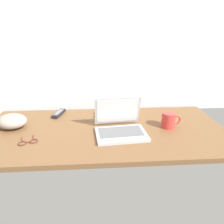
{
  "coord_description": "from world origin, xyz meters",
  "views": [
    {
      "loc": [
        -0.04,
        -1.25,
        0.64
      ],
      "look_at": [
        0.05,
        0.0,
        0.15
      ],
      "focal_mm": 33.63,
      "sensor_mm": 36.0,
      "label": 1
    }
  ],
  "objects_px": {
    "coffee_mug": "(169,120)",
    "book_stack": "(111,114)",
    "eyeglasses": "(28,142)",
    "cushion": "(12,121)",
    "laptop": "(120,126)",
    "remote_control_near": "(59,113)"
  },
  "relations": [
    {
      "from": "laptop",
      "to": "book_stack",
      "type": "distance_m",
      "value": 0.27
    },
    {
      "from": "coffee_mug",
      "to": "cushion",
      "type": "bearing_deg",
      "value": 176.35
    },
    {
      "from": "laptop",
      "to": "cushion",
      "type": "bearing_deg",
      "value": 170.5
    },
    {
      "from": "laptop",
      "to": "eyeglasses",
      "type": "height_order",
      "value": "laptop"
    },
    {
      "from": "coffee_mug",
      "to": "book_stack",
      "type": "height_order",
      "value": "coffee_mug"
    },
    {
      "from": "laptop",
      "to": "remote_control_near",
      "type": "relative_size",
      "value": 1.97
    },
    {
      "from": "remote_control_near",
      "to": "eyeglasses",
      "type": "height_order",
      "value": "remote_control_near"
    },
    {
      "from": "cushion",
      "to": "eyeglasses",
      "type": "bearing_deg",
      "value": -52.91
    },
    {
      "from": "remote_control_near",
      "to": "cushion",
      "type": "relative_size",
      "value": 0.83
    },
    {
      "from": "laptop",
      "to": "book_stack",
      "type": "xyz_separation_m",
      "value": [
        -0.04,
        0.26,
        -0.02
      ]
    },
    {
      "from": "coffee_mug",
      "to": "remote_control_near",
      "type": "relative_size",
      "value": 0.78
    },
    {
      "from": "coffee_mug",
      "to": "cushion",
      "type": "xyz_separation_m",
      "value": [
        -1.04,
        0.07,
        -0.01
      ]
    },
    {
      "from": "book_stack",
      "to": "eyeglasses",
      "type": "bearing_deg",
      "value": -144.67
    },
    {
      "from": "cushion",
      "to": "remote_control_near",
      "type": "bearing_deg",
      "value": 36.73
    },
    {
      "from": "coffee_mug",
      "to": "eyeglasses",
      "type": "relative_size",
      "value": 1.02
    },
    {
      "from": "eyeglasses",
      "to": "laptop",
      "type": "bearing_deg",
      "value": 9.81
    },
    {
      "from": "remote_control_near",
      "to": "cushion",
      "type": "xyz_separation_m",
      "value": [
        -0.27,
        -0.2,
        0.03
      ]
    },
    {
      "from": "remote_control_near",
      "to": "book_stack",
      "type": "relative_size",
      "value": 0.75
    },
    {
      "from": "remote_control_near",
      "to": "eyeglasses",
      "type": "distance_m",
      "value": 0.43
    },
    {
      "from": "laptop",
      "to": "remote_control_near",
      "type": "distance_m",
      "value": 0.54
    },
    {
      "from": "laptop",
      "to": "eyeglasses",
      "type": "distance_m",
      "value": 0.56
    },
    {
      "from": "remote_control_near",
      "to": "cushion",
      "type": "height_order",
      "value": "cushion"
    }
  ]
}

